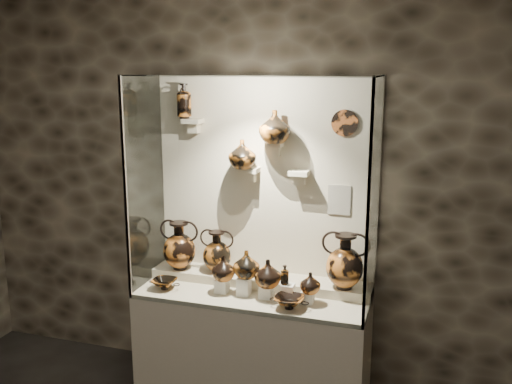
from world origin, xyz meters
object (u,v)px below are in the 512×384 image
ovoid_vase_a (242,154)px  lekythos_small (285,274)px  amphora_mid (217,251)px  kylix_right (289,301)px  jug_e (310,283)px  jug_b (247,264)px  kylix_left (165,283)px  jug_c (268,273)px  lekythos_tall (184,99)px  amphora_left (179,245)px  jug_a (223,268)px  ovoid_vase_b (275,127)px  amphora_right (345,261)px

ovoid_vase_a → lekythos_small: bearing=-18.9°
amphora_mid → kylix_right: (0.66, -0.34, -0.18)m
jug_e → jug_b: bearing=-160.0°
kylix_left → jug_c: bearing=17.6°
amphora_mid → lekythos_tall: 1.19m
lekythos_small → amphora_left: bearing=151.6°
jug_b → lekythos_small: (0.29, -0.02, -0.03)m
amphora_left → jug_a: amphora_left is taller
jug_b → ovoid_vase_b: (0.14, 0.21, 0.97)m
lekythos_tall → ovoid_vase_b: 0.75m
amphora_right → ovoid_vase_b: size_ratio=1.72×
kylix_left → amphora_left: bearing=101.6°
jug_b → kylix_left: 0.65m
amphora_right → jug_b: amphora_right is taller
jug_b → jug_e: (0.48, -0.03, -0.08)m
lekythos_small → lekythos_tall: bearing=145.3°
amphora_right → lekythos_tall: 1.69m
lekythos_small → ovoid_vase_b: ovoid_vase_b is taller
jug_e → lekythos_small: lekythos_small is taller
amphora_right → amphora_mid: bearing=-158.1°
jug_e → ovoid_vase_a: size_ratio=0.71×
jug_c → jug_e: size_ratio=1.33×
amphora_mid → kylix_left: 0.46m
jug_a → amphora_right: bearing=35.1°
lekythos_tall → ovoid_vase_a: 0.62m
amphora_left → jug_a: 0.49m
amphora_left → jug_b: bearing=-4.3°
amphora_mid → jug_e: (0.78, -0.22, -0.08)m
ovoid_vase_b → amphora_right: bearing=-22.7°
amphora_left → amphora_mid: 0.31m
jug_a → kylix_right: jug_a is taller
lekythos_small → lekythos_tall: 1.50m
amphora_left → kylix_left: 0.34m
amphora_right → jug_c: 0.56m
jug_c → lekythos_small: 0.12m
jug_c → ovoid_vase_a: size_ratio=0.94×
amphora_right → ovoid_vase_b: bearing=-161.5°
jug_e → lekythos_tall: bearing=-172.1°
jug_b → kylix_right: jug_b is taller
amphora_right → ovoid_vase_a: bearing=-160.6°
kylix_left → lekythos_tall: 1.39m
amphora_left → jug_b: (0.61, -0.17, -0.03)m
jug_b → lekythos_tall: 1.32m
kylix_right → ovoid_vase_b: (-0.21, 0.36, 1.15)m
amphora_mid → lekythos_tall: lekythos_tall is taller
amphora_right → kylix_left: size_ratio=1.72×
amphora_mid → amphora_right: amphora_right is taller
amphora_mid → lekythos_tall: bearing=168.1°
ovoid_vase_a → kylix_right: bearing=-25.5°
lekythos_tall → jug_a: bearing=-36.7°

